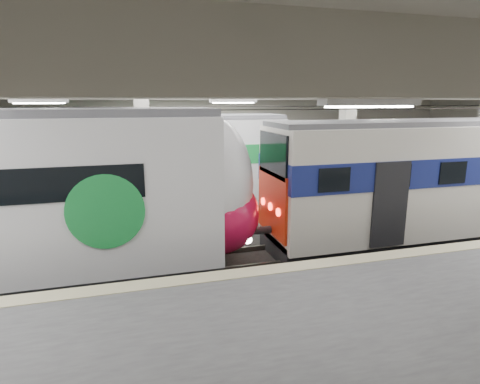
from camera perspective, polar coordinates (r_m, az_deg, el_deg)
name	(u,v)px	position (r m, az deg, el deg)	size (l,w,h in m)	color
station_hall	(271,168)	(10.50, 4.39, 3.41)	(36.00, 24.00, 5.75)	black
modern_emu	(10,203)	(12.13, -29.93, -1.39)	(14.93, 3.08, 4.76)	silver
older_rer	(443,178)	(15.94, 26.87, 1.75)	(13.03, 2.88, 4.32)	beige
far_train	(120,168)	(17.16, -16.69, 3.30)	(13.70, 3.07, 4.37)	silver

